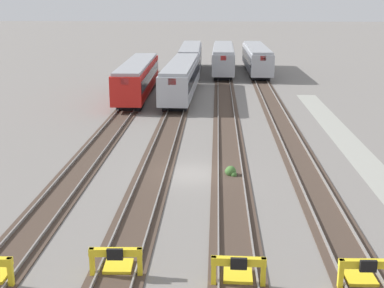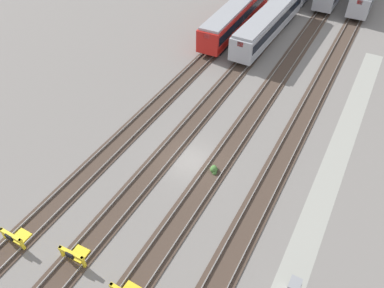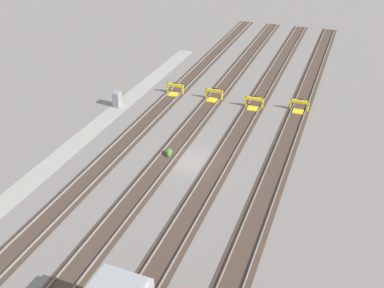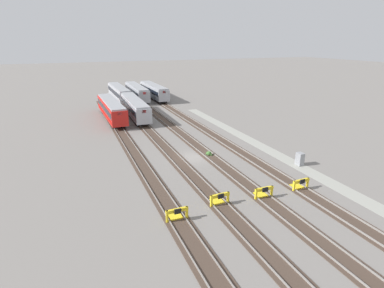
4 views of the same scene
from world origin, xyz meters
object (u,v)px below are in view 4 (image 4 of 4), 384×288
at_px(subway_car_front_row_rightmost, 111,109).
at_px(bumper_stop_near_inner_track, 262,192).
at_px(bumper_stop_far_inner_track, 176,214).
at_px(bumper_stop_nearest_track, 299,184).
at_px(subway_car_front_row_centre, 137,92).
at_px(subway_car_front_row_right_inner, 154,91).
at_px(bumper_stop_middle_track, 218,199).
at_px(subway_car_front_row_leftmost, 119,93).
at_px(electrical_cabinet, 300,159).
at_px(subway_car_front_row_left_inner, 135,107).
at_px(weed_clump, 209,154).

relative_size(subway_car_front_row_rightmost, bumper_stop_near_inner_track, 9.01).
bearing_deg(bumper_stop_far_inner_track, bumper_stop_nearest_track, -88.08).
xyz_separation_m(subway_car_front_row_centre, bumper_stop_near_inner_track, (-56.13, -0.03, -1.53)).
height_order(subway_car_front_row_right_inner, bumper_stop_middle_track, subway_car_front_row_right_inner).
bearing_deg(subway_car_front_row_leftmost, electrical_cabinet, -165.22).
bearing_deg(subway_car_front_row_centre, subway_car_front_row_rightmost, 154.02).
bearing_deg(subway_car_front_row_left_inner, subway_car_front_row_rightmost, 90.00).
relative_size(bumper_stop_near_inner_track, electrical_cabinet, 1.25).
xyz_separation_m(bumper_stop_nearest_track, bumper_stop_near_inner_track, (-0.03, 4.57, 0.00)).
xyz_separation_m(subway_car_front_row_left_inner, subway_car_front_row_centre, (18.71, -4.54, 0.00)).
distance_m(bumper_stop_near_inner_track, electrical_cabinet, 10.29).
height_order(subway_car_front_row_left_inner, subway_car_front_row_rightmost, same).
bearing_deg(bumper_stop_nearest_track, bumper_stop_middle_track, 87.06).
xyz_separation_m(bumper_stop_nearest_track, electrical_cabinet, (4.96, -4.42, 0.29)).
bearing_deg(bumper_stop_far_inner_track, subway_car_front_row_left_inner, -6.94).
height_order(subway_car_front_row_right_inner, weed_clump, subway_car_front_row_right_inner).
distance_m(bumper_stop_nearest_track, bumper_stop_far_inner_track, 13.75).
xyz_separation_m(subway_car_front_row_centre, weed_clump, (-43.85, -0.04, -1.80)).
bearing_deg(subway_car_front_row_centre, electrical_cabinet, -170.00).
bearing_deg(bumper_stop_nearest_track, electrical_cabinet, -41.68).
xyz_separation_m(subway_car_front_row_leftmost, bumper_stop_nearest_track, (-56.22, -9.10, -1.53)).
distance_m(subway_car_front_row_right_inner, bumper_stop_far_inner_track, 58.12).
bearing_deg(subway_car_front_row_leftmost, bumper_stop_near_inner_track, -175.39).
bearing_deg(electrical_cabinet, subway_car_front_row_left_inner, 22.69).
height_order(bumper_stop_near_inner_track, bumper_stop_middle_track, same).
height_order(subway_car_front_row_rightmost, bumper_stop_near_inner_track, subway_car_front_row_rightmost).
relative_size(bumper_stop_middle_track, weed_clump, 2.18).
relative_size(subway_car_front_row_rightmost, weed_clump, 19.63).
height_order(subway_car_front_row_left_inner, bumper_stop_far_inner_track, subway_car_front_row_left_inner).
bearing_deg(bumper_stop_near_inner_track, subway_car_front_row_rightmost, 13.73).
bearing_deg(subway_car_front_row_leftmost, subway_car_front_row_rightmost, 166.23).
bearing_deg(bumper_stop_near_inner_track, electrical_cabinet, -60.94).
height_order(bumper_stop_middle_track, weed_clump, bumper_stop_middle_track).
bearing_deg(subway_car_front_row_rightmost, subway_car_front_row_leftmost, -13.77).
distance_m(electrical_cabinet, weed_clump, 11.58).
height_order(subway_car_front_row_leftmost, subway_car_front_row_centre, same).
bearing_deg(subway_car_front_row_centre, bumper_stop_middle_track, 175.30).
distance_m(subway_car_front_row_leftmost, subway_car_front_row_centre, 4.51).
relative_size(subway_car_front_row_leftmost, subway_car_front_row_right_inner, 1.00).
xyz_separation_m(subway_car_front_row_leftmost, bumper_stop_near_inner_track, (-56.25, -4.53, -1.53)).
bearing_deg(weed_clump, bumper_stop_near_inner_track, 179.96).
height_order(bumper_stop_far_inner_track, electrical_cabinet, electrical_cabinet).
distance_m(subway_car_front_row_centre, subway_car_front_row_rightmost, 20.82).
height_order(subway_car_front_row_leftmost, bumper_stop_middle_track, subway_car_front_row_leftmost).
bearing_deg(electrical_cabinet, bumper_stop_near_inner_track, 119.06).
bearing_deg(subway_car_front_row_left_inner, bumper_stop_far_inner_track, 173.06).
bearing_deg(subway_car_front_row_right_inner, subway_car_front_row_rightmost, 143.70).
distance_m(subway_car_front_row_left_inner, weed_clump, 25.61).
bearing_deg(electrical_cabinet, subway_car_front_row_leftmost, 14.78).
relative_size(subway_car_front_row_rightmost, electrical_cabinet, 11.29).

